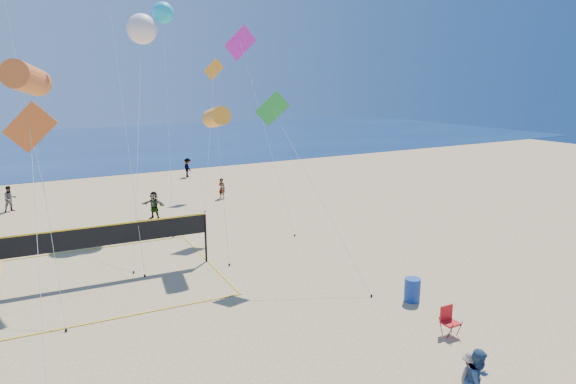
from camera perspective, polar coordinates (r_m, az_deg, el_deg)
ocean at (r=72.17m, az=-24.45°, el=4.66°), size 140.00×50.00×0.03m
bystander_a at (r=14.53m, az=20.39°, el=-19.15°), size 0.98×0.84×1.74m
bystander_b at (r=14.86m, az=19.69°, el=-18.90°), size 1.07×0.77×1.49m
far_person_1 at (r=32.25m, az=-14.66°, el=-1.41°), size 1.45×1.44×1.67m
far_person_2 at (r=36.82m, az=-7.37°, el=0.42°), size 0.58×0.64×1.47m
far_person_3 at (r=37.39m, az=-28.51°, el=-0.66°), size 0.97×0.85×1.66m
far_person_4 at (r=45.47m, az=-11.09°, el=2.67°), size 0.69×1.11×1.64m
camp_chair at (r=18.26m, az=17.41°, el=-13.29°), size 0.54×0.66×1.08m
trash_barrel at (r=20.46m, az=13.65°, el=-10.51°), size 0.64×0.64×0.90m
volleyball_net at (r=23.12m, az=-19.31°, el=-5.19°), size 9.19×9.05×2.33m
kite_0 at (r=23.75m, az=-27.03°, el=11.16°), size 2.10×7.80×9.08m
kite_2 at (r=24.48m, az=-7.98°, el=8.22°), size 1.14×3.30×7.15m
kite_3 at (r=18.87m, az=-26.68°, el=5.41°), size 1.69×7.00×7.62m
kite_4 at (r=22.38m, az=-1.15°, el=8.19°), size 2.27×5.61×7.84m
kite_5 at (r=30.40m, az=-5.07°, el=15.43°), size 2.07×4.99×11.37m
kite_6 at (r=32.13m, az=-15.93°, el=17.01°), size 4.51×10.39×12.01m
kite_7 at (r=32.80m, az=-13.71°, el=18.76°), size 2.42×6.08×12.77m
kite_9 at (r=38.88m, az=-8.28°, el=12.60°), size 4.28×6.41×9.89m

